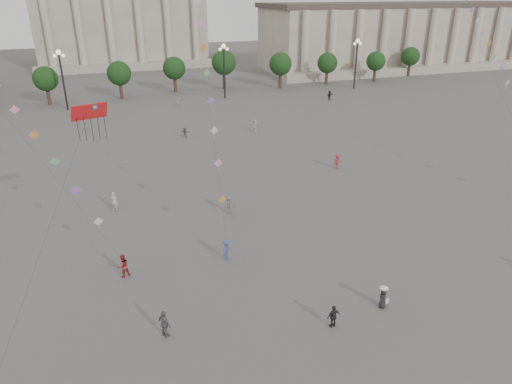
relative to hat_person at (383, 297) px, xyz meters
name	(u,v)px	position (x,y,z in m)	size (l,w,h in m)	color
ground	(302,345)	(-6.72, -1.56, -0.81)	(360.00, 360.00, 0.00)	#4E4C4A
hall_east	(406,36)	(68.28, 92.34, 7.62)	(84.00, 26.22, 17.20)	gray
hall_central	(119,13)	(-6.72, 127.66, 13.43)	(48.30, 34.30, 35.50)	gray
tree_row	(143,69)	(-6.72, 76.44, 4.59)	(137.12, 5.12, 8.00)	#38271C
lamp_post_mid_west	(61,69)	(-21.72, 68.44, 6.55)	(2.00, 0.90, 10.65)	#262628
lamp_post_mid_east	(224,61)	(8.28, 68.44, 6.55)	(2.00, 0.90, 10.65)	#262628
lamp_post_far_east	(357,55)	(38.28, 68.44, 6.55)	(2.00, 0.90, 10.65)	#262628
person_crowd_0	(88,109)	(-18.23, 63.73, 0.04)	(1.00, 0.41, 1.70)	navy
person_crowd_4	(178,103)	(-2.11, 63.76, 0.04)	(1.58, 0.50, 1.70)	beige
person_crowd_6	(229,204)	(-5.80, 17.43, 0.16)	(1.25, 0.72, 1.93)	#59595D
person_crowd_7	(255,126)	(5.99, 43.54, 0.14)	(1.74, 0.56, 1.88)	silver
person_crowd_8	(338,161)	(10.17, 24.90, 0.13)	(1.21, 0.70, 1.88)	#A02B32
person_crowd_9	(330,95)	(27.51, 59.68, 0.15)	(1.78, 0.57, 1.92)	black
person_crowd_12	(185,132)	(-4.80, 44.20, -0.07)	(1.37, 0.44, 1.48)	slate
person_crowd_13	(114,201)	(-16.31, 22.00, 0.15)	(0.70, 0.46, 1.91)	#B1B1AD
tourist_3	(165,324)	(-14.53, 2.07, 0.15)	(1.12, 0.46, 1.90)	#5E5E63
tourist_4	(334,316)	(-4.14, -0.64, 0.00)	(0.95, 0.39, 1.62)	black
kite_flyer_0	(123,266)	(-16.43, 9.77, 0.13)	(0.91, 0.71, 1.87)	maroon
kite_flyer_1	(227,250)	(-8.35, 9.38, 0.13)	(1.20, 0.69, 1.86)	#384F80
hat_person	(383,297)	(0.00, 0.00, 0.00)	(0.85, 0.83, 1.69)	black
dragon_kite	(90,125)	(-17.24, 7.95, 11.61)	(4.60, 7.74, 19.66)	red
kite_train_east	(469,9)	(29.49, 28.38, 17.12)	(10.02, 37.60, 49.81)	#3F3F3F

